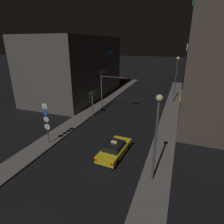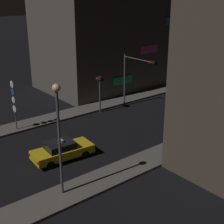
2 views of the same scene
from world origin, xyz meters
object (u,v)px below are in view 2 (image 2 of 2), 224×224
(taxi, at_px, (62,150))
(street_lamp_near_block, at_px, (58,125))
(traffic_light_left_kerb, at_px, (100,87))
(traffic_light_overhead, at_px, (135,72))
(sign_pole_left, at_px, (14,101))

(taxi, xyz_separation_m, street_lamp_near_block, (3.87, -2.30, 3.85))
(traffic_light_left_kerb, bearing_deg, traffic_light_overhead, 63.25)
(traffic_light_left_kerb, relative_size, sign_pole_left, 0.86)
(taxi, relative_size, sign_pole_left, 1.05)
(taxi, xyz_separation_m, traffic_light_left_kerb, (-6.20, 8.13, 1.95))
(taxi, relative_size, traffic_light_left_kerb, 1.22)
(traffic_light_overhead, distance_m, sign_pole_left, 12.12)
(traffic_light_overhead, bearing_deg, taxi, -68.16)
(traffic_light_overhead, relative_size, street_lamp_near_block, 0.83)
(traffic_light_left_kerb, xyz_separation_m, sign_pole_left, (-0.84, -8.54, 0.04))
(traffic_light_overhead, distance_m, traffic_light_left_kerb, 3.88)
(taxi, distance_m, traffic_light_overhead, 12.69)
(taxi, bearing_deg, traffic_light_left_kerb, 127.35)
(traffic_light_overhead, xyz_separation_m, traffic_light_left_kerb, (-1.64, -3.26, -1.33))
(sign_pole_left, relative_size, street_lamp_near_block, 0.65)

